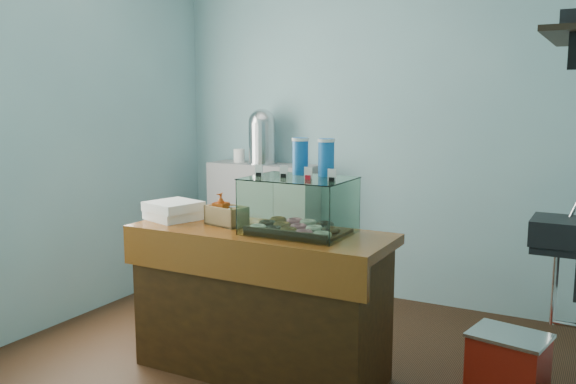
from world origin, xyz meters
The scene contains 9 objects.
ground centered at (0.00, 0.00, 0.00)m, with size 3.50×3.50×0.00m, color black.
room_shell centered at (0.03, 0.01, 1.71)m, with size 3.54×3.04×2.82m.
counter centered at (0.00, -0.25, 0.46)m, with size 1.60×0.60×0.90m.
back_shelf centered at (-0.90, 1.32, 0.55)m, with size 1.00×0.32×1.10m, color gray.
display_case centered at (0.25, -0.19, 1.07)m, with size 0.60×0.44×0.54m.
condiment_crate centered at (-0.26, -0.23, 0.97)m, with size 0.28×0.20×0.20m.
pastry_boxes centered at (-0.65, -0.25, 0.96)m, with size 0.37×0.38×0.12m.
coffee_urn centered at (-0.90, 1.30, 1.35)m, with size 0.26×0.26×0.48m.
red_cooler centered at (1.39, 0.15, 0.18)m, with size 0.47×0.39×0.37m.
Camera 1 is at (1.83, -3.31, 1.68)m, focal length 38.00 mm.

